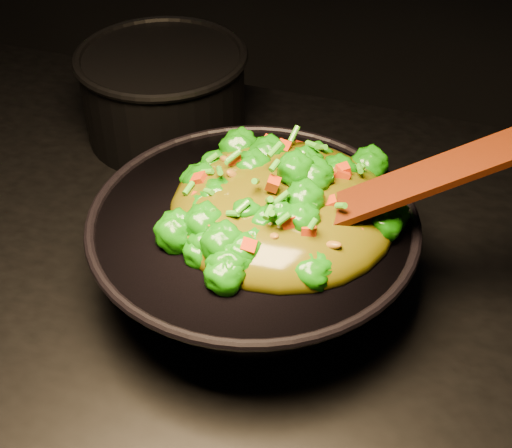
% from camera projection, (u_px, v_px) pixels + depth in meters
% --- Properties ---
extents(wok, '(0.44, 0.44, 0.10)m').
position_uv_depth(wok, '(253.00, 252.00, 0.80)').
color(wok, black).
rests_on(wok, stovetop).
extents(stir_fry, '(0.28, 0.28, 0.09)m').
position_uv_depth(stir_fry, '(284.00, 183.00, 0.75)').
color(stir_fry, '#187B08').
rests_on(stir_fry, wok).
extents(spatula, '(0.28, 0.16, 0.12)m').
position_uv_depth(spatula, '(377.00, 196.00, 0.72)').
color(spatula, '#3C1908').
rests_on(spatula, wok).
extents(back_pot, '(0.31, 0.31, 0.13)m').
position_uv_depth(back_pot, '(164.00, 94.00, 1.03)').
color(back_pot, black).
rests_on(back_pot, stovetop).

